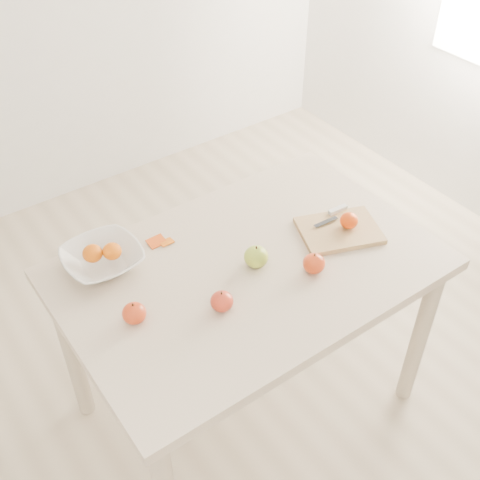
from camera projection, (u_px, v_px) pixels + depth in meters
ground at (247, 400)px, 2.42m from camera, size 3.50×3.50×0.00m
table at (249, 286)px, 2.00m from camera, size 1.20×0.80×0.75m
cutting_board at (339, 230)px, 2.05m from camera, size 0.32×0.28×0.02m
board_tangerine at (349, 221)px, 2.03m from camera, size 0.06×0.06×0.05m
fruit_bowl at (103, 259)px, 1.91m from camera, size 0.25×0.25×0.06m
bowl_tangerine_near at (93, 253)px, 1.89m from camera, size 0.06×0.06×0.06m
bowl_tangerine_far at (112, 251)px, 1.90m from camera, size 0.06×0.06×0.05m
orange_peel_a at (157, 243)px, 2.01m from camera, size 0.06×0.05×0.01m
orange_peel_b at (167, 243)px, 2.01m from camera, size 0.05×0.04×0.01m
paring_knife at (336, 212)px, 2.10m from camera, size 0.17×0.05×0.01m
apple_green at (256, 257)px, 1.91m from camera, size 0.08×0.08×0.07m
apple_red_e at (314, 263)px, 1.89m from camera, size 0.07×0.07×0.06m
apple_red_c at (222, 301)px, 1.77m from camera, size 0.07×0.07×0.06m
apple_red_d at (134, 313)px, 1.73m from camera, size 0.07×0.07×0.06m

